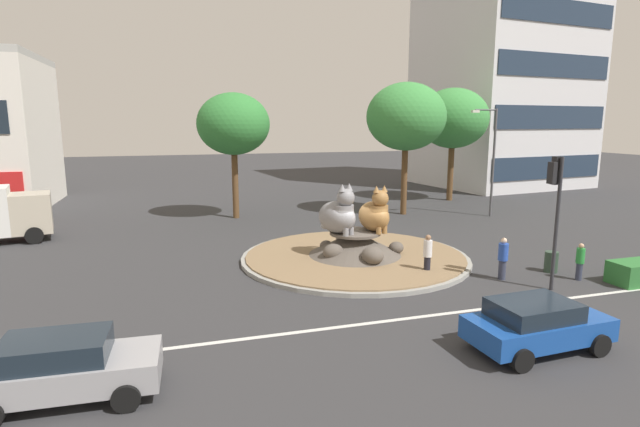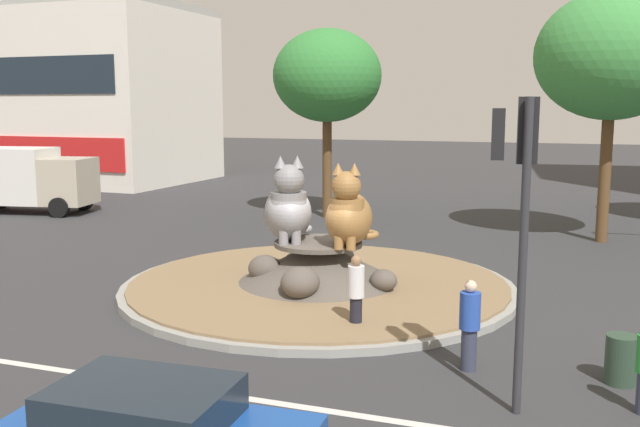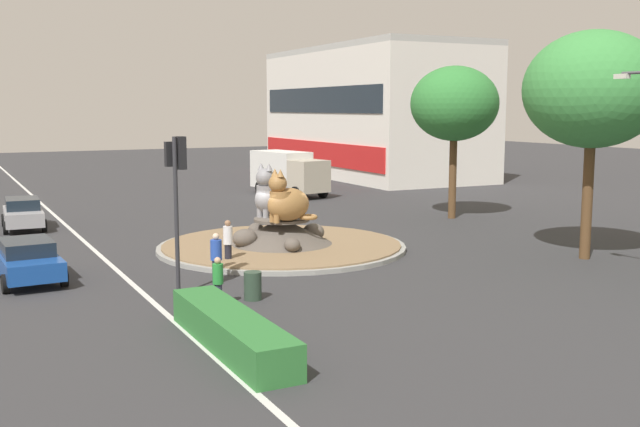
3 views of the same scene
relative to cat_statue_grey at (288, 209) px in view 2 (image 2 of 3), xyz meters
name	(u,v)px [view 2 (image 2 of 3)]	position (x,y,z in m)	size (l,w,h in m)	color
ground_plane	(318,290)	(0.84, 0.07, -2.20)	(160.00, 160.00, 0.00)	#333335
lane_centreline	(180,388)	(0.84, -7.18, -2.19)	(112.00, 0.20, 0.01)	silver
roundabout_island	(318,274)	(0.83, 0.06, -1.76)	(10.65, 10.65, 1.34)	gray
cat_statue_grey	(288,209)	(0.00, 0.00, 0.00)	(2.04, 2.55, 2.34)	gray
cat_statue_tabby	(349,215)	(1.75, -0.12, -0.05)	(1.49, 2.39, 2.21)	#9E703D
traffic_light_mast	(520,185)	(6.46, -6.11, 1.55)	(0.71, 0.58, 5.12)	#2D2D33
shophouse_block	(32,95)	(-27.79, 21.87, 3.44)	(23.75, 11.24, 11.28)	silver
broadleaf_tree_behind_island	(327,76)	(-3.10, 12.11, 4.02)	(4.74, 4.74, 8.26)	brown
second_tree_near_tower	(612,56)	(8.31, 10.06, 4.51)	(5.40, 5.40, 9.02)	brown
pedestrian_white_shirt	(356,292)	(2.87, -3.12, -1.27)	(0.36, 0.36, 1.75)	black
pedestrian_blue_shirt	(470,323)	(5.54, -4.54, -1.28)	(0.40, 0.40, 1.75)	#33384C
delivery_box_truck	(21,178)	(-16.94, 8.61, -0.55)	(6.78, 3.43, 3.02)	#B7AD99
litter_bin	(621,360)	(8.22, -4.28, -1.75)	(0.56, 0.56, 0.90)	#2D4233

